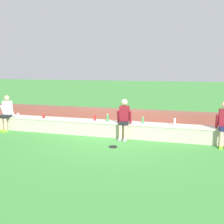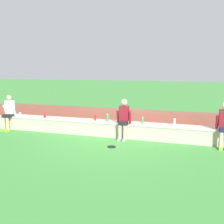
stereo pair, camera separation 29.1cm
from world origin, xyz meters
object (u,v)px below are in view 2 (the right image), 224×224
object	(u,v)px
person_center	(224,124)
water_bottle_near_left	(143,120)
person_left_of_center	(124,118)
water_bottle_center_gap	(174,122)
plastic_cup_middle	(45,116)
water_bottle_mid_right	(95,118)
water_bottle_near_right	(108,118)
plastic_cup_left_end	(20,114)
frisbee	(112,147)
person_far_left	(8,112)

from	to	relation	value
person_center	water_bottle_near_left	size ratio (longest dim) A/B	5.87
person_left_of_center	water_bottle_center_gap	size ratio (longest dim) A/B	4.87
plastic_cup_middle	water_bottle_mid_right	bearing A→B (deg)	1.54
person_left_of_center	water_bottle_near_right	bearing A→B (deg)	158.05
person_left_of_center	water_bottle_center_gap	bearing A→B (deg)	9.09
water_bottle_mid_right	water_bottle_near_left	xyz separation A→B (m)	(1.73, -0.03, 0.01)
water_bottle_mid_right	plastic_cup_left_end	size ratio (longest dim) A/B	1.65
person_left_of_center	frisbee	distance (m)	1.18
water_bottle_near_left	person_far_left	bearing A→B (deg)	-176.66
person_far_left	person_center	world-z (taller)	person_center
person_left_of_center	plastic_cup_middle	size ratio (longest dim) A/B	10.64
water_bottle_center_gap	frisbee	distance (m)	2.23
plastic_cup_middle	plastic_cup_left_end	world-z (taller)	plastic_cup_middle
water_bottle_center_gap	plastic_cup_middle	xyz separation A→B (m)	(-4.82, 0.01, -0.07)
plastic_cup_left_end	plastic_cup_middle	bearing A→B (deg)	-1.97
water_bottle_mid_right	person_far_left	bearing A→B (deg)	-174.53
water_bottle_center_gap	water_bottle_near_left	distance (m)	1.06
plastic_cup_middle	frisbee	world-z (taller)	plastic_cup_middle
water_bottle_near_right	water_bottle_mid_right	size ratio (longest dim) A/B	1.33
person_center	frisbee	world-z (taller)	person_center
water_bottle_center_gap	water_bottle_near_right	distance (m)	2.29
person_left_of_center	person_far_left	bearing A→B (deg)	-179.96
frisbee	person_center	bearing A→B (deg)	16.71
water_bottle_mid_right	plastic_cup_middle	bearing A→B (deg)	-178.46
water_bottle_near_right	plastic_cup_middle	distance (m)	2.53
person_left_of_center	water_bottle_near_left	distance (m)	0.67
water_bottle_near_left	plastic_cup_middle	xyz separation A→B (m)	(-3.77, -0.03, -0.05)
plastic_cup_left_end	frisbee	bearing A→B (deg)	-16.52
water_bottle_center_gap	water_bottle_near_right	size ratio (longest dim) A/B	1.02
water_bottle_near_right	water_bottle_center_gap	bearing A→B (deg)	0.02
person_far_left	person_center	xyz separation A→B (m)	(7.72, 0.04, 0.02)
plastic_cup_middle	person_center	bearing A→B (deg)	-2.15
person_center	water_bottle_near_right	distance (m)	3.77
frisbee	person_left_of_center	bearing A→B (deg)	82.32
water_bottle_center_gap	frisbee	size ratio (longest dim) A/B	1.08
person_left_of_center	person_center	size ratio (longest dim) A/B	0.99
person_center	plastic_cup_middle	size ratio (longest dim) A/B	10.76
water_bottle_mid_right	plastic_cup_middle	world-z (taller)	water_bottle_mid_right
person_center	water_bottle_mid_right	bearing A→B (deg)	176.08
water_bottle_center_gap	water_bottle_mid_right	bearing A→B (deg)	178.62
person_left_of_center	water_bottle_near_left	xyz separation A→B (m)	(0.59, 0.30, -0.10)
person_left_of_center	water_bottle_center_gap	distance (m)	1.67
water_bottle_mid_right	water_bottle_near_left	bearing A→B (deg)	-0.97
water_bottle_center_gap	plastic_cup_left_end	bearing A→B (deg)	179.50
person_far_left	plastic_cup_middle	distance (m)	1.47
water_bottle_near_right	plastic_cup_middle	bearing A→B (deg)	179.71
water_bottle_mid_right	frisbee	distance (m)	1.73
water_bottle_center_gap	water_bottle_mid_right	size ratio (longest dim) A/B	1.35
water_bottle_mid_right	plastic_cup_middle	xyz separation A→B (m)	(-2.04, -0.05, -0.03)
water_bottle_mid_right	plastic_cup_left_end	bearing A→B (deg)	-179.73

